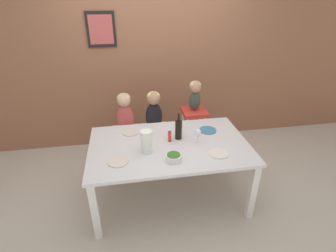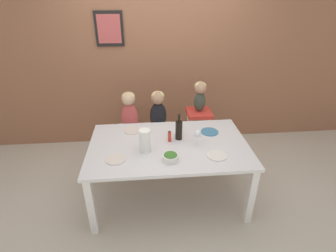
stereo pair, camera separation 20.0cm
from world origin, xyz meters
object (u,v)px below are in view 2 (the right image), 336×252
chair_far_center (159,133)px  salad_bowl_large (170,157)px  chair_far_left (131,135)px  chair_right_highchair (198,122)px  person_child_center (158,108)px  person_child_left (129,109)px  person_baby_right (200,93)px  paper_towel_roll (145,141)px  dinner_plate_front_right (217,156)px  dinner_plate_back_right (210,132)px  wine_glass_near (197,134)px  wine_bottle (179,130)px  dinner_plate_back_left (132,131)px  dinner_plate_front_left (116,159)px

chair_far_center → salad_bowl_large: salad_bowl_large is taller
chair_far_center → chair_far_left: bearing=180.0°
chair_right_highchair → person_child_center: 0.61m
chair_far_left → person_child_left: person_child_left is taller
person_baby_right → chair_far_left: bearing=-179.9°
paper_towel_roll → person_baby_right: bearing=51.1°
person_child_center → person_baby_right: 0.60m
person_child_center → dinner_plate_front_right: size_ratio=2.72×
dinner_plate_back_right → wine_glass_near: bearing=-128.9°
chair_right_highchair → paper_towel_roll: bearing=-129.0°
wine_bottle → dinner_plate_back_left: size_ratio=1.51×
salad_bowl_large → dinner_plate_front_left: bearing=173.8°
chair_far_left → dinner_plate_back_right: 1.17m
chair_far_left → wine_glass_near: bearing=-47.7°
paper_towel_roll → dinner_plate_front_left: size_ratio=1.21×
chair_far_left → chair_far_center: (0.39, 0.00, 0.00)m
person_baby_right → dinner_plate_front_right: bearing=-91.7°
person_baby_right → dinner_plate_front_right: (-0.03, -1.09, -0.26)m
person_baby_right → wine_bottle: bearing=-117.6°
wine_bottle → salad_bowl_large: size_ratio=1.95×
chair_right_highchair → wine_glass_near: wine_glass_near is taller
person_child_left → dinner_plate_back_right: (0.96, -0.59, -0.06)m
dinner_plate_front_left → paper_towel_roll: bearing=24.5°
person_child_left → person_baby_right: size_ratio=1.32×
chair_far_left → dinner_plate_back_left: size_ratio=2.37×
person_child_left → person_child_center: 0.39m
dinner_plate_back_left → dinner_plate_front_left: bearing=-104.2°
dinner_plate_back_right → paper_towel_roll: bearing=-156.4°
dinner_plate_front_right → chair_right_highchair: bearing=88.3°
wine_bottle → dinner_plate_back_left: 0.58m
paper_towel_roll → wine_bottle: bearing=29.8°
person_child_center → person_baby_right: size_ratio=1.32×
chair_right_highchair → wine_glass_near: 0.90m
dinner_plate_back_right → person_child_left: bearing=148.2°
chair_right_highchair → wine_glass_near: size_ratio=4.19×
chair_far_left → wine_bottle: 1.01m
person_baby_right → dinner_plate_front_left: bearing=-134.6°
wine_bottle → dinner_plate_back_left: bearing=156.6°
chair_far_left → dinner_plate_front_left: dinner_plate_front_left is taller
dinner_plate_back_right → person_child_center: bearing=133.8°
person_child_left → dinner_plate_front_left: bearing=-95.1°
wine_bottle → salad_bowl_large: 0.44m
chair_right_highchair → paper_towel_roll: 1.22m
wine_bottle → dinner_plate_back_right: size_ratio=1.51×
paper_towel_roll → dinner_plate_back_left: (-0.15, 0.44, -0.12)m
person_child_left → person_baby_right: bearing=0.0°
chair_far_left → dinner_plate_front_left: 1.11m
chair_right_highchair → dinner_plate_back_left: bearing=-151.8°
salad_bowl_large → dinner_plate_back_left: salad_bowl_large is taller
person_baby_right → chair_far_center: bearing=-179.8°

